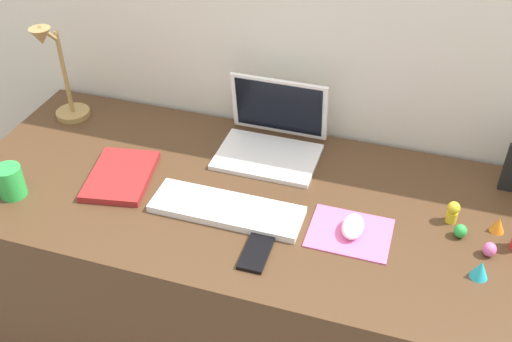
{
  "coord_description": "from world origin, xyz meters",
  "views": [
    {
      "loc": [
        0.38,
        -1.22,
        1.81
      ],
      "look_at": [
        -0.01,
        0.0,
        0.83
      ],
      "focal_mm": 42.31,
      "sensor_mm": 36.0,
      "label": 1
    }
  ],
  "objects_px": {
    "keyboard": "(227,209)",
    "notebook_pad": "(121,176)",
    "laptop": "(273,134)",
    "toy_figurine_pink": "(489,249)",
    "toy_figurine_yellow": "(453,211)",
    "toy_figurine_orange": "(498,225)",
    "coffee_mug": "(10,182)",
    "desk_lamp": "(59,76)",
    "mouse": "(353,226)",
    "toy_figurine_green": "(460,231)",
    "toy_figurine_cyan": "(480,270)",
    "cell_phone": "(256,253)"
  },
  "relations": [
    {
      "from": "toy_figurine_orange",
      "to": "toy_figurine_yellow",
      "type": "xyz_separation_m",
      "value": [
        -0.12,
        0.0,
        0.01
      ]
    },
    {
      "from": "keyboard",
      "to": "notebook_pad",
      "type": "xyz_separation_m",
      "value": [
        -0.34,
        0.05,
        0.0
      ]
    },
    {
      "from": "toy_figurine_pink",
      "to": "keyboard",
      "type": "bearing_deg",
      "value": -176.06
    },
    {
      "from": "coffee_mug",
      "to": "toy_figurine_pink",
      "type": "relative_size",
      "value": 2.44
    },
    {
      "from": "desk_lamp",
      "to": "notebook_pad",
      "type": "relative_size",
      "value": 1.45
    },
    {
      "from": "notebook_pad",
      "to": "toy_figurine_yellow",
      "type": "xyz_separation_m",
      "value": [
        0.91,
        0.1,
        0.02
      ]
    },
    {
      "from": "laptop",
      "to": "toy_figurine_pink",
      "type": "height_order",
      "value": "laptop"
    },
    {
      "from": "laptop",
      "to": "mouse",
      "type": "height_order",
      "value": "laptop"
    },
    {
      "from": "desk_lamp",
      "to": "mouse",
      "type": "bearing_deg",
      "value": -14.19
    },
    {
      "from": "toy_figurine_green",
      "to": "toy_figurine_orange",
      "type": "bearing_deg",
      "value": 29.09
    },
    {
      "from": "mouse",
      "to": "toy_figurine_green",
      "type": "xyz_separation_m",
      "value": [
        0.26,
        0.07,
        -0.0
      ]
    },
    {
      "from": "mouse",
      "to": "coffee_mug",
      "type": "xyz_separation_m",
      "value": [
        -0.92,
        -0.13,
        0.02
      ]
    },
    {
      "from": "laptop",
      "to": "toy_figurine_pink",
      "type": "xyz_separation_m",
      "value": [
        0.64,
        -0.27,
        -0.04
      ]
    },
    {
      "from": "laptop",
      "to": "coffee_mug",
      "type": "distance_m",
      "value": 0.76
    },
    {
      "from": "keyboard",
      "to": "cell_phone",
      "type": "bearing_deg",
      "value": -45.62
    },
    {
      "from": "desk_lamp",
      "to": "toy_figurine_orange",
      "type": "relative_size",
      "value": 8.28
    },
    {
      "from": "laptop",
      "to": "keyboard",
      "type": "relative_size",
      "value": 0.73
    },
    {
      "from": "keyboard",
      "to": "toy_figurine_cyan",
      "type": "distance_m",
      "value": 0.65
    },
    {
      "from": "cell_phone",
      "to": "notebook_pad",
      "type": "bearing_deg",
      "value": 158.91
    },
    {
      "from": "desk_lamp",
      "to": "toy_figurine_yellow",
      "type": "relative_size",
      "value": 5.48
    },
    {
      "from": "desk_lamp",
      "to": "toy_figurine_green",
      "type": "relative_size",
      "value": 9.38
    },
    {
      "from": "toy_figurine_pink",
      "to": "desk_lamp",
      "type": "bearing_deg",
      "value": 170.25
    },
    {
      "from": "keyboard",
      "to": "desk_lamp",
      "type": "height_order",
      "value": "desk_lamp"
    },
    {
      "from": "toy_figurine_yellow",
      "to": "desk_lamp",
      "type": "bearing_deg",
      "value": 174.07
    },
    {
      "from": "keyboard",
      "to": "toy_figurine_orange",
      "type": "xyz_separation_m",
      "value": [
        0.69,
        0.14,
        0.01
      ]
    },
    {
      "from": "toy_figurine_green",
      "to": "cell_phone",
      "type": "bearing_deg",
      "value": -155.3
    },
    {
      "from": "toy_figurine_orange",
      "to": "toy_figurine_cyan",
      "type": "bearing_deg",
      "value": -102.84
    },
    {
      "from": "laptop",
      "to": "desk_lamp",
      "type": "xyz_separation_m",
      "value": [
        -0.69,
        -0.05,
        0.11
      ]
    },
    {
      "from": "toy_figurine_orange",
      "to": "toy_figurine_cyan",
      "type": "xyz_separation_m",
      "value": [
        -0.04,
        -0.18,
        0.0
      ]
    },
    {
      "from": "toy_figurine_cyan",
      "to": "toy_figurine_pink",
      "type": "bearing_deg",
      "value": 75.8
    },
    {
      "from": "mouse",
      "to": "toy_figurine_yellow",
      "type": "height_order",
      "value": "toy_figurine_yellow"
    },
    {
      "from": "coffee_mug",
      "to": "toy_figurine_orange",
      "type": "xyz_separation_m",
      "value": [
        1.28,
        0.25,
        -0.02
      ]
    },
    {
      "from": "laptop",
      "to": "toy_figurine_cyan",
      "type": "height_order",
      "value": "laptop"
    },
    {
      "from": "notebook_pad",
      "to": "desk_lamp",
      "type": "bearing_deg",
      "value": 133.53
    },
    {
      "from": "toy_figurine_orange",
      "to": "toy_figurine_yellow",
      "type": "bearing_deg",
      "value": 178.83
    },
    {
      "from": "laptop",
      "to": "toy_figurine_yellow",
      "type": "xyz_separation_m",
      "value": [
        0.54,
        -0.17,
        -0.02
      ]
    },
    {
      "from": "toy_figurine_orange",
      "to": "toy_figurine_yellow",
      "type": "distance_m",
      "value": 0.12
    },
    {
      "from": "toy_figurine_pink",
      "to": "toy_figurine_cyan",
      "type": "height_order",
      "value": "toy_figurine_cyan"
    },
    {
      "from": "keyboard",
      "to": "toy_figurine_yellow",
      "type": "bearing_deg",
      "value": 14.26
    },
    {
      "from": "mouse",
      "to": "toy_figurine_cyan",
      "type": "xyz_separation_m",
      "value": [
        0.31,
        -0.06,
        0.0
      ]
    },
    {
      "from": "laptop",
      "to": "toy_figurine_yellow",
      "type": "distance_m",
      "value": 0.57
    },
    {
      "from": "notebook_pad",
      "to": "toy_figurine_pink",
      "type": "distance_m",
      "value": 1.01
    },
    {
      "from": "notebook_pad",
      "to": "coffee_mug",
      "type": "distance_m",
      "value": 0.3
    },
    {
      "from": "toy_figurine_orange",
      "to": "toy_figurine_pink",
      "type": "relative_size",
      "value": 1.12
    },
    {
      "from": "laptop",
      "to": "toy_figurine_orange",
      "type": "bearing_deg",
      "value": -14.99
    },
    {
      "from": "keyboard",
      "to": "notebook_pad",
      "type": "height_order",
      "value": "same"
    },
    {
      "from": "notebook_pad",
      "to": "coffee_mug",
      "type": "height_order",
      "value": "coffee_mug"
    },
    {
      "from": "cell_phone",
      "to": "desk_lamp",
      "type": "height_order",
      "value": "desk_lamp"
    },
    {
      "from": "laptop",
      "to": "toy_figurine_pink",
      "type": "distance_m",
      "value": 0.69
    },
    {
      "from": "mouse",
      "to": "toy_figurine_green",
      "type": "relative_size",
      "value": 2.6
    }
  ]
}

